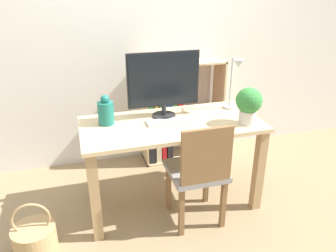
{
  "coord_description": "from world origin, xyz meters",
  "views": [
    {
      "loc": [
        -0.67,
        -2.19,
        1.69
      ],
      "look_at": [
        0.0,
        0.1,
        0.65
      ],
      "focal_mm": 35.0,
      "sensor_mm": 36.0,
      "label": 1
    }
  ],
  "objects_px": {
    "desk_lamp": "(234,79)",
    "bookshelf": "(168,113)",
    "keyboard": "(170,121)",
    "vase": "(106,112)",
    "chair": "(199,170)",
    "potted_plant": "(249,104)",
    "monitor": "(164,82)",
    "basket": "(35,237)"
  },
  "relations": [
    {
      "from": "vase",
      "to": "potted_plant",
      "type": "height_order",
      "value": "potted_plant"
    },
    {
      "from": "desk_lamp",
      "to": "bookshelf",
      "type": "relative_size",
      "value": 0.43
    },
    {
      "from": "monitor",
      "to": "bookshelf",
      "type": "relative_size",
      "value": 0.56
    },
    {
      "from": "vase",
      "to": "desk_lamp",
      "type": "xyz_separation_m",
      "value": [
        1.04,
        -0.0,
        0.17
      ]
    },
    {
      "from": "keyboard",
      "to": "vase",
      "type": "distance_m",
      "value": 0.48
    },
    {
      "from": "desk_lamp",
      "to": "bookshelf",
      "type": "distance_m",
      "value": 0.87
    },
    {
      "from": "keyboard",
      "to": "bookshelf",
      "type": "relative_size",
      "value": 0.35
    },
    {
      "from": "keyboard",
      "to": "desk_lamp",
      "type": "height_order",
      "value": "desk_lamp"
    },
    {
      "from": "chair",
      "to": "bookshelf",
      "type": "xyz_separation_m",
      "value": [
        0.07,
        1.04,
        0.05
      ]
    },
    {
      "from": "desk_lamp",
      "to": "potted_plant",
      "type": "bearing_deg",
      "value": -94.32
    },
    {
      "from": "bookshelf",
      "to": "keyboard",
      "type": "bearing_deg",
      "value": -105.45
    },
    {
      "from": "bookshelf",
      "to": "basket",
      "type": "bearing_deg",
      "value": -141.27
    },
    {
      "from": "vase",
      "to": "basket",
      "type": "distance_m",
      "value": 1.0
    },
    {
      "from": "potted_plant",
      "to": "basket",
      "type": "bearing_deg",
      "value": -176.9
    },
    {
      "from": "keyboard",
      "to": "potted_plant",
      "type": "relative_size",
      "value": 1.26
    },
    {
      "from": "desk_lamp",
      "to": "potted_plant",
      "type": "height_order",
      "value": "desk_lamp"
    },
    {
      "from": "potted_plant",
      "to": "chair",
      "type": "height_order",
      "value": "potted_plant"
    },
    {
      "from": "desk_lamp",
      "to": "monitor",
      "type": "bearing_deg",
      "value": 177.26
    },
    {
      "from": "desk_lamp",
      "to": "chair",
      "type": "bearing_deg",
      "value": -136.91
    },
    {
      "from": "desk_lamp",
      "to": "chair",
      "type": "xyz_separation_m",
      "value": [
        -0.45,
        -0.42,
        -0.53
      ]
    },
    {
      "from": "desk_lamp",
      "to": "basket",
      "type": "distance_m",
      "value": 1.88
    },
    {
      "from": "monitor",
      "to": "desk_lamp",
      "type": "distance_m",
      "value": 0.58
    },
    {
      "from": "monitor",
      "to": "keyboard",
      "type": "height_order",
      "value": "monitor"
    },
    {
      "from": "keyboard",
      "to": "potted_plant",
      "type": "height_order",
      "value": "potted_plant"
    },
    {
      "from": "chair",
      "to": "bookshelf",
      "type": "distance_m",
      "value": 1.04
    },
    {
      "from": "monitor",
      "to": "bookshelf",
      "type": "height_order",
      "value": "monitor"
    },
    {
      "from": "monitor",
      "to": "potted_plant",
      "type": "relative_size",
      "value": 2.02
    },
    {
      "from": "monitor",
      "to": "vase",
      "type": "bearing_deg",
      "value": -176.88
    },
    {
      "from": "vase",
      "to": "chair",
      "type": "xyz_separation_m",
      "value": [
        0.59,
        -0.42,
        -0.36
      ]
    },
    {
      "from": "vase",
      "to": "potted_plant",
      "type": "bearing_deg",
      "value": -16.04
    },
    {
      "from": "potted_plant",
      "to": "basket",
      "type": "distance_m",
      "value": 1.78
    },
    {
      "from": "vase",
      "to": "bookshelf",
      "type": "distance_m",
      "value": 0.96
    },
    {
      "from": "desk_lamp",
      "to": "chair",
      "type": "relative_size",
      "value": 0.52
    },
    {
      "from": "vase",
      "to": "chair",
      "type": "distance_m",
      "value": 0.81
    },
    {
      "from": "vase",
      "to": "potted_plant",
      "type": "distance_m",
      "value": 1.06
    },
    {
      "from": "desk_lamp",
      "to": "basket",
      "type": "bearing_deg",
      "value": -166.93
    },
    {
      "from": "vase",
      "to": "basket",
      "type": "height_order",
      "value": "vase"
    },
    {
      "from": "potted_plant",
      "to": "monitor",
      "type": "bearing_deg",
      "value": 150.56
    },
    {
      "from": "monitor",
      "to": "potted_plant",
      "type": "xyz_separation_m",
      "value": [
        0.56,
        -0.32,
        -0.13
      ]
    },
    {
      "from": "vase",
      "to": "potted_plant",
      "type": "relative_size",
      "value": 0.82
    },
    {
      "from": "keyboard",
      "to": "desk_lamp",
      "type": "bearing_deg",
      "value": 10.22
    },
    {
      "from": "monitor",
      "to": "potted_plant",
      "type": "bearing_deg",
      "value": -29.44
    }
  ]
}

